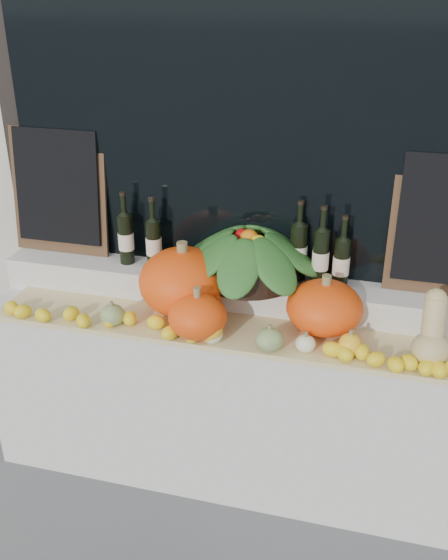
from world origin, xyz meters
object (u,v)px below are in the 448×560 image
(produce_bowl, at_px, (249,254))
(wine_bottle_tall, at_px, (298,251))
(pumpkin_left, at_px, (183,282))
(pumpkin_right, at_px, (324,308))
(butternut_squash, at_px, (432,335))

(produce_bowl, height_order, wine_bottle_tall, wine_bottle_tall)
(pumpkin_left, relative_size, produce_bowl, 0.57)
(pumpkin_left, height_order, pumpkin_right, pumpkin_left)
(produce_bowl, bearing_deg, pumpkin_left, -150.29)
(wine_bottle_tall, bearing_deg, butternut_squash, -30.37)
(pumpkin_right, bearing_deg, butternut_squash, -16.25)
(pumpkin_left, distance_m, wine_bottle_tall, 0.55)
(butternut_squash, height_order, produce_bowl, produce_bowl)
(pumpkin_left, xyz_separation_m, pumpkin_right, (0.64, -0.01, -0.04))
(pumpkin_right, distance_m, butternut_squash, 0.46)
(pumpkin_right, bearing_deg, wine_bottle_tall, 125.13)
(butternut_squash, distance_m, wine_bottle_tall, 0.71)
(pumpkin_left, bearing_deg, wine_bottle_tall, 23.30)
(pumpkin_left, height_order, produce_bowl, produce_bowl)
(butternut_squash, distance_m, produce_bowl, 0.88)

